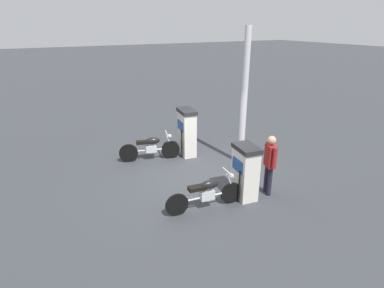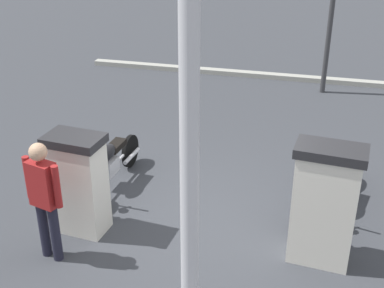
% 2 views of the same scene
% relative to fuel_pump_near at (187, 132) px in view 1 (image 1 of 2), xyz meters
% --- Properties ---
extents(ground_plane, '(120.00, 120.00, 0.00)m').
position_rel_fuel_pump_near_xyz_m(ground_plane, '(0.50, 1.66, -0.84)').
color(ground_plane, '#383A3F').
extents(fuel_pump_near, '(0.63, 0.91, 1.66)m').
position_rel_fuel_pump_near_xyz_m(fuel_pump_near, '(0.00, 0.00, 0.00)').
color(fuel_pump_near, silver).
rests_on(fuel_pump_near, ground).
extents(fuel_pump_far, '(0.64, 0.84, 1.48)m').
position_rel_fuel_pump_near_xyz_m(fuel_pump_far, '(0.00, 3.31, -0.09)').
color(fuel_pump_far, silver).
rests_on(fuel_pump_far, ground).
extents(motorcycle_near_pump, '(2.00, 0.80, 0.95)m').
position_rel_fuel_pump_near_xyz_m(motorcycle_near_pump, '(1.30, -0.17, -0.39)').
color(motorcycle_near_pump, black).
rests_on(motorcycle_near_pump, ground).
extents(motorcycle_far_pump, '(2.07, 0.60, 0.93)m').
position_rel_fuel_pump_near_xyz_m(motorcycle_far_pump, '(1.18, 3.32, -0.39)').
color(motorcycle_far_pump, black).
rests_on(motorcycle_far_pump, ground).
extents(attendant_person, '(0.30, 0.57, 1.68)m').
position_rel_fuel_pump_near_xyz_m(attendant_person, '(-0.69, 3.46, 0.12)').
color(attendant_person, '#1E1E2D').
rests_on(attendant_person, ground).
extents(canopy_support_pole, '(0.40, 0.40, 4.35)m').
position_rel_fuel_pump_near_xyz_m(canopy_support_pole, '(-1.27, 1.47, 1.25)').
color(canopy_support_pole, silver).
rests_on(canopy_support_pole, ground).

